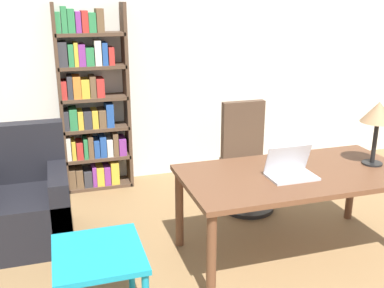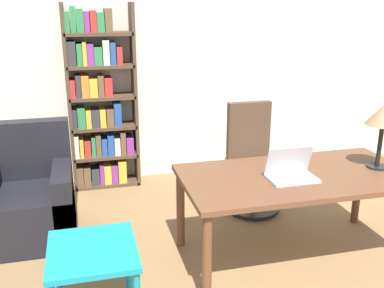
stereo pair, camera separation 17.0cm
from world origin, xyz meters
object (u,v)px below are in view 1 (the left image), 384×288
table_lamp (378,115)px  side_table_blue (99,264)px  armchair (23,206)px  office_chair (246,161)px  laptop (290,170)px  desk (295,182)px  bookshelf (91,105)px

table_lamp → side_table_blue: size_ratio=0.89×
side_table_blue → armchair: size_ratio=0.60×
table_lamp → office_chair: bearing=125.2°
laptop → side_table_blue: laptop is taller
laptop → table_lamp: 0.87m
side_table_blue → laptop: bearing=13.8°
desk → bookshelf: bookshelf is taller
laptop → armchair: armchair is taller
desk → armchair: armchair is taller
desk → table_lamp: (0.70, -0.02, 0.50)m
office_chair → armchair: (-2.13, -0.06, -0.16)m
laptop → table_lamp: bearing=3.2°
office_chair → bookshelf: bookshelf is taller
laptop → side_table_blue: (-1.51, -0.37, -0.31)m
desk → table_lamp: size_ratio=3.45×
laptop → armchair: 2.29m
side_table_blue → bookshelf: 2.42m
bookshelf → office_chair: bearing=-34.3°
office_chair → side_table_blue: size_ratio=1.80×
table_lamp → side_table_blue: 2.44m
laptop → bookshelf: (-1.32, 1.99, 0.17)m
armchair → office_chair: bearing=1.7°
desk → bookshelf: (-1.41, 1.93, 0.30)m
table_lamp → bookshelf: (-2.11, 1.95, -0.20)m
office_chair → armchair: bearing=-178.3°
armchair → bookshelf: bookshelf is taller
table_lamp → desk: bearing=178.4°
office_chair → armchair: 2.13m
desk → office_chair: (0.01, 0.96, -0.16)m
desk → office_chair: size_ratio=1.70×
desk → bookshelf: 2.41m
desk → side_table_blue: 1.67m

